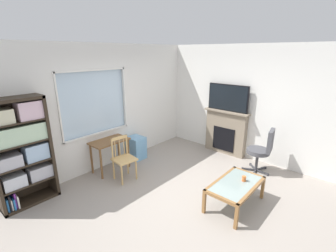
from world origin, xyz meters
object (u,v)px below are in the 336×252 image
Objects in this scene: desk_under_window at (110,146)px; tv at (228,98)px; wooden_chair at (123,158)px; fireplace at (226,132)px; office_chair at (263,149)px; plastic_drawer_unit at (136,148)px; coffee_table at (236,186)px; sippy_cup at (244,179)px; bookshelf at (21,148)px.

desk_under_window is 0.78× the size of tv.
fireplace is (2.59, -0.91, 0.11)m from wooden_chair.
office_chair is at bearing -50.32° from desk_under_window.
fireplace is 1.11× the size of tv.
plastic_drawer_unit reaches higher than coffee_table.
coffee_table is at bearing -175.58° from office_chair.
coffee_table is (-1.88, -1.23, -1.09)m from tv.
tv is (2.53, -1.43, 0.88)m from desk_under_window.
desk_under_window is 2.92m from fireplace.
fireplace is at bearing 68.53° from office_chair.
fireplace is at bearing 36.56° from sippy_cup.
tv is at bearing 33.14° from coffee_table.
desk_under_window is 0.82× the size of office_chair.
wooden_chair is 0.90× the size of office_chair.
bookshelf reaches higher than plastic_drawer_unit.
tv is at bearing 180.00° from fireplace.
fireplace reaches higher than desk_under_window.
fireplace is 1.20m from office_chair.
wooden_chair is 2.91m from tv.
desk_under_window is at bearing 106.41° from sippy_cup.
plastic_drawer_unit is 2.78m from sippy_cup.
fireplace is 1.17× the size of office_chair.
wooden_chair is 10.00× the size of sippy_cup.
wooden_chair is (1.60, -0.62, -0.55)m from bookshelf.
desk_under_window is 1.49× the size of plastic_drawer_unit.
tv is 2.38m from sippy_cup.
sippy_cup is (2.44, -2.83, -0.54)m from bookshelf.
fireplace reaches higher than plastic_drawer_unit.
bookshelf is at bearing 159.81° from tv.
sippy_cup is (-1.31, -0.18, -0.08)m from office_chair.
plastic_drawer_unit is 0.50× the size of coffee_table.
tv reaches higher than sippy_cup.
plastic_drawer_unit is at bearing 3.61° from desk_under_window.
coffee_table is at bearing -146.86° from tv.
sippy_cup is (0.01, -2.77, 0.20)m from plastic_drawer_unit.
office_chair is (3.75, -2.65, -0.46)m from bookshelf.
coffee_table is at bearing -50.35° from bookshelf.
desk_under_window reaches higher than plastic_drawer_unit.
tv reaches higher than fireplace.
office_chair is (2.15, -2.03, 0.09)m from wooden_chair.
desk_under_window is 0.75× the size of coffee_table.
office_chair is (2.11, -2.54, -0.03)m from desk_under_window.
bookshelf is at bearing 130.82° from sippy_cup.
plastic_drawer_unit is at bearing 34.07° from wooden_chair.
wooden_chair is at bearing 160.45° from tv.
office_chair is (-0.42, -1.12, -0.91)m from tv.
desk_under_window is 3.04m from tv.
bookshelf is 20.74× the size of sippy_cup.
office_chair is (-0.44, -1.12, -0.02)m from fireplace.
fireplace reaches higher than coffee_table.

